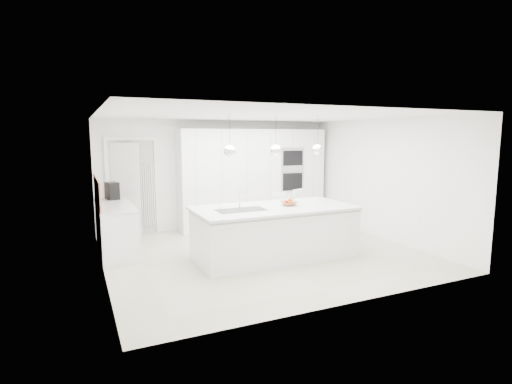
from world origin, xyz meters
name	(u,v)px	position (x,y,z in m)	size (l,w,h in m)	color
floor	(263,253)	(0.00, 0.00, 0.00)	(5.50, 5.50, 0.00)	#BFB699
wall_back	(217,174)	(0.00, 2.50, 1.25)	(5.50, 5.50, 0.00)	white
wall_left	(100,195)	(-2.75, 0.00, 1.25)	(5.00, 5.00, 0.00)	white
ceiling	(263,116)	(0.00, 0.00, 2.50)	(5.50, 5.50, 0.00)	white
tall_cabinets	(253,178)	(0.80, 2.20, 1.15)	(3.60, 0.60, 2.30)	white
oven_stack	(293,169)	(1.70, 1.89, 1.35)	(0.62, 0.04, 1.05)	#A5A5A8
doorway_frame	(133,188)	(-1.95, 2.47, 1.02)	(1.11, 0.08, 2.13)	white
hallway_door	(121,190)	(-2.20, 2.42, 1.00)	(0.82, 0.04, 2.00)	white
radiator	(148,195)	(-1.63, 2.46, 0.85)	(0.32, 0.04, 1.40)	white
left_base_cabinets	(116,229)	(-2.45, 1.20, 0.43)	(0.60, 1.80, 0.86)	white
left_worktop	(115,205)	(-2.45, 1.20, 0.88)	(0.62, 1.82, 0.04)	silver
oak_backsplash	(97,192)	(-2.74, 1.20, 1.15)	(0.02, 1.80, 0.50)	#AA6942
island_base	(275,233)	(0.10, -0.30, 0.43)	(2.80, 1.20, 0.86)	white
island_worktop	(274,208)	(0.10, -0.25, 0.88)	(2.84, 1.40, 0.04)	silver
island_sink	(241,215)	(-0.55, -0.30, 0.82)	(0.84, 0.44, 0.18)	#3F3F42
island_tap	(239,199)	(-0.50, -0.10, 1.05)	(0.02, 0.02, 0.30)	white
pendant_left	(230,151)	(-0.75, -0.30, 1.90)	(0.20, 0.20, 0.20)	white
pendant_mid	(276,150)	(0.10, -0.30, 1.90)	(0.20, 0.20, 0.20)	white
pendant_right	(317,150)	(0.95, -0.30, 1.90)	(0.20, 0.20, 0.20)	white
fruit_bowl	(289,204)	(0.41, -0.24, 0.94)	(0.29, 0.29, 0.07)	#AA6942
espresso_machine	(112,191)	(-2.43, 1.84, 1.07)	(0.20, 0.32, 0.34)	black
bar_stool_left	(281,217)	(0.71, 0.60, 0.50)	(0.33, 0.46, 1.00)	white
bar_stool_right	(301,215)	(1.14, 0.54, 0.52)	(0.34, 0.48, 1.04)	white
apple_a	(290,201)	(0.44, -0.22, 0.97)	(0.09, 0.09, 0.09)	red
apple_b	(287,202)	(0.37, -0.23, 0.97)	(0.08, 0.08, 0.08)	red
banana_bunch	(290,199)	(0.42, -0.26, 1.01)	(0.21, 0.21, 0.03)	yellow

